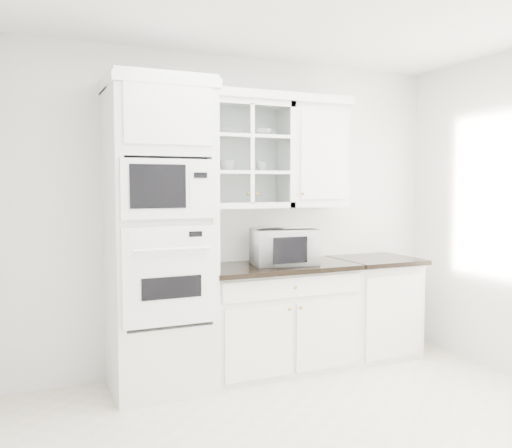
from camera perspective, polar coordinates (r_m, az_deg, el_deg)
name	(u,v)px	position (r m, az deg, el deg)	size (l,w,h in m)	color
room_shell	(309,157)	(3.57, 5.55, 7.08)	(4.00, 3.50, 2.70)	white
oven_column	(160,236)	(4.23, -10.12, -1.28)	(0.76, 0.68, 2.40)	white
base_cabinet_run	(278,316)	(4.74, 2.28, -9.70)	(1.32, 0.67, 0.92)	white
extra_base_cabinet	(373,306)	(5.24, 12.24, -8.43)	(0.72, 0.67, 0.92)	white
upper_cabinet_glass	(244,155)	(4.63, -1.23, 7.30)	(0.80, 0.33, 0.90)	white
upper_cabinet_solid	(314,157)	(4.93, 6.09, 7.08)	(0.55, 0.33, 0.90)	white
crown_molding	(234,96)	(4.62, -2.35, 13.36)	(2.14, 0.38, 0.07)	white
countertop_microwave	(283,246)	(4.62, 2.91, -2.37)	(0.53, 0.44, 0.30)	white
bowl_a	(228,132)	(4.59, -2.95, 9.66)	(0.23, 0.23, 0.06)	white
bowl_b	(261,133)	(4.69, 0.55, 9.58)	(0.19, 0.19, 0.06)	white
cup_a	(228,166)	(4.58, -3.00, 6.14)	(0.12, 0.12, 0.09)	white
cup_b	(261,166)	(4.68, 0.53, 6.08)	(0.09, 0.09, 0.09)	white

